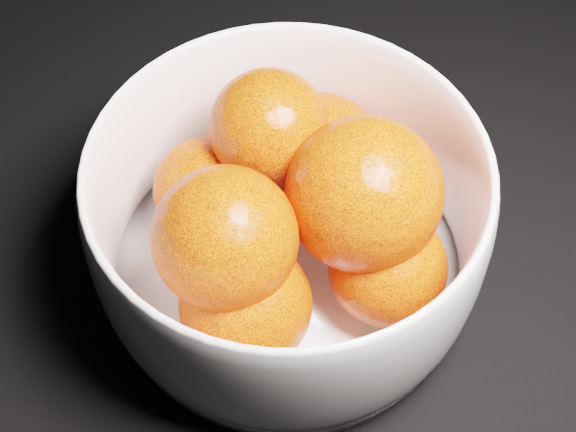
{
  "coord_description": "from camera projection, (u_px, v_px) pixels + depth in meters",
  "views": [
    {
      "loc": [
        0.26,
        -0.07,
        0.48
      ],
      "look_at": [
        0.24,
        0.23,
        0.07
      ],
      "focal_mm": 50.0,
      "sensor_mm": 36.0,
      "label": 1
    }
  ],
  "objects": [
    {
      "name": "orange_pile",
      "position": [
        294.0,
        209.0,
        0.5
      ],
      "size": [
        0.2,
        0.21,
        0.14
      ],
      "color": "#FF430C",
      "rests_on": "bowl"
    },
    {
      "name": "bowl",
      "position": [
        288.0,
        222.0,
        0.51
      ],
      "size": [
        0.25,
        0.25,
        0.12
      ],
      "rotation": [
        0.0,
        0.0,
        -0.34
      ],
      "color": "white",
      "rests_on": "ground"
    }
  ]
}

